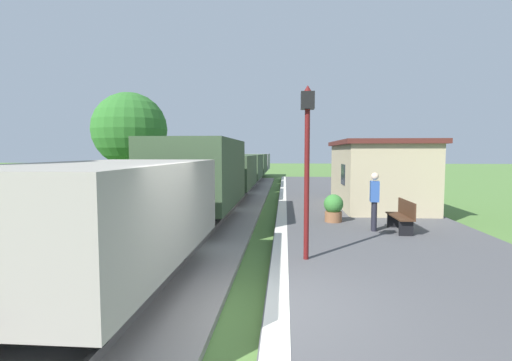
{
  "coord_description": "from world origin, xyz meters",
  "views": [
    {
      "loc": [
        0.5,
        -5.46,
        2.55
      ],
      "look_at": [
        -0.49,
        7.5,
        1.57
      ],
      "focal_mm": 26.48,
      "sensor_mm": 36.0,
      "label": 1
    }
  ],
  "objects": [
    {
      "name": "ground_plane",
      "position": [
        0.0,
        0.0,
        0.0
      ],
      "size": [
        160.0,
        160.0,
        0.0
      ],
      "primitive_type": "plane",
      "color": "#517A38"
    },
    {
      "name": "platform_slab",
      "position": [
        3.2,
        0.0,
        0.12
      ],
      "size": [
        6.0,
        60.0,
        0.25
      ],
      "primitive_type": "cube",
      "color": "#4C4C4F",
      "rests_on": "ground"
    },
    {
      "name": "platform_edge_stripe",
      "position": [
        0.4,
        0.0,
        0.25
      ],
      "size": [
        0.36,
        60.0,
        0.01
      ],
      "primitive_type": "cube",
      "color": "silver",
      "rests_on": "platform_slab"
    },
    {
      "name": "track_ballast",
      "position": [
        -2.4,
        0.0,
        0.06
      ],
      "size": [
        3.8,
        60.0,
        0.12
      ],
      "primitive_type": "cube",
      "color": "gray",
      "rests_on": "ground"
    },
    {
      "name": "rail_near",
      "position": [
        -1.68,
        0.0,
        0.19
      ],
      "size": [
        0.07,
        60.0,
        0.14
      ],
      "primitive_type": "cube",
      "color": "slate",
      "rests_on": "track_ballast"
    },
    {
      "name": "rail_far",
      "position": [
        -3.12,
        0.0,
        0.19
      ],
      "size": [
        0.07,
        60.0,
        0.14
      ],
      "primitive_type": "cube",
      "color": "slate",
      "rests_on": "track_ballast"
    },
    {
      "name": "freight_train",
      "position": [
        -2.4,
        16.58,
        1.45
      ],
      "size": [
        2.5,
        39.2,
        2.72
      ],
      "color": "gray",
      "rests_on": "rail_near"
    },
    {
      "name": "station_hut",
      "position": [
        4.4,
        10.7,
        1.65
      ],
      "size": [
        3.5,
        5.8,
        2.78
      ],
      "color": "tan",
      "rests_on": "platform_slab"
    },
    {
      "name": "bench_near_hut",
      "position": [
        3.91,
        5.67,
        0.72
      ],
      "size": [
        0.42,
        1.5,
        0.91
      ],
      "color": "#422819",
      "rests_on": "platform_slab"
    },
    {
      "name": "bench_down_platform",
      "position": [
        3.91,
        15.19,
        0.72
      ],
      "size": [
        0.42,
        1.5,
        0.91
      ],
      "color": "#422819",
      "rests_on": "platform_slab"
    },
    {
      "name": "person_waiting",
      "position": [
        3.12,
        5.73,
        1.18
      ],
      "size": [
        0.29,
        0.41,
        1.71
      ],
      "rotation": [
        0.0,
        0.0,
        3.01
      ],
      "color": "black",
      "rests_on": "platform_slab"
    },
    {
      "name": "potted_planter",
      "position": [
        2.11,
        7.07,
        0.72
      ],
      "size": [
        0.64,
        0.64,
        0.92
      ],
      "color": "brown",
      "rests_on": "platform_slab"
    },
    {
      "name": "lamp_post_near",
      "position": [
        0.97,
        2.59,
        2.8
      ],
      "size": [
        0.28,
        0.28,
        3.7
      ],
      "color": "#591414",
      "rests_on": "platform_slab"
    },
    {
      "name": "tree_trackside_far",
      "position": [
        -6.01,
        10.03,
        3.49
      ],
      "size": [
        3.09,
        3.09,
        5.04
      ],
      "color": "#4C3823",
      "rests_on": "ground"
    }
  ]
}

